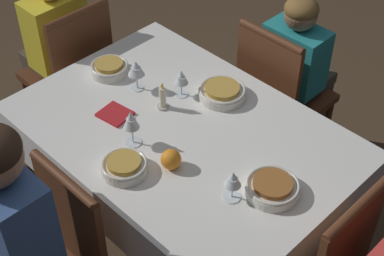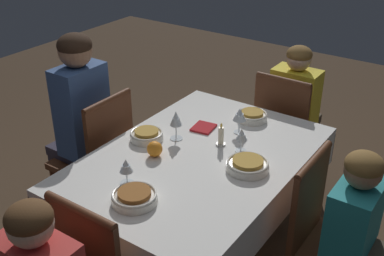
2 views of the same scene
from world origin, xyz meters
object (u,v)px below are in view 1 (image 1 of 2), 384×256
(chair_north, at_px, (279,94))
(wine_glass_north, at_px, (181,78))
(bowl_south, at_px, (124,166))
(wine_glass_west, at_px, (136,69))
(candle_centerpiece, at_px, (163,99))
(chair_west, at_px, (73,71))
(bowl_west, at_px, (109,68))
(dining_table, at_px, (183,144))
(wine_glass_east, at_px, (233,180))
(bowl_east, at_px, (272,187))
(bowl_north, at_px, (222,92))
(wine_glass_south, at_px, (131,121))
(napkin_red_folded, at_px, (115,114))
(person_child_yellow, at_px, (54,48))
(orange_fruit, at_px, (171,159))
(person_child_teal, at_px, (300,73))

(chair_north, distance_m, wine_glass_north, 0.65)
(bowl_south, distance_m, wine_glass_north, 0.52)
(wine_glass_west, distance_m, candle_centerpiece, 0.19)
(chair_north, height_order, chair_west, same)
(bowl_south, distance_m, bowl_west, 0.64)
(dining_table, distance_m, wine_glass_east, 0.45)
(bowl_south, distance_m, wine_glass_east, 0.43)
(bowl_south, relative_size, bowl_east, 0.88)
(bowl_north, xyz_separation_m, bowl_west, (-0.49, -0.24, 0.00))
(bowl_south, xyz_separation_m, bowl_east, (0.46, 0.31, -0.00))
(chair_north, bearing_deg, wine_glass_south, 86.73)
(wine_glass_west, bearing_deg, chair_west, 176.18)
(dining_table, distance_m, napkin_red_folded, 0.31)
(wine_glass_south, bearing_deg, napkin_red_folded, 162.58)
(dining_table, relative_size, bowl_east, 6.81)
(wine_glass_east, relative_size, wine_glass_north, 1.01)
(bowl_south, xyz_separation_m, wine_glass_north, (-0.18, 0.48, 0.06))
(person_child_yellow, xyz_separation_m, orange_fruit, (1.20, -0.27, 0.20))
(bowl_south, xyz_separation_m, wine_glass_east, (0.38, 0.19, 0.06))
(person_child_yellow, bearing_deg, person_child_teal, 126.78)
(wine_glass_west, bearing_deg, candle_centerpiece, -2.95)
(dining_table, relative_size, person_child_yellow, 1.30)
(person_child_yellow, height_order, wine_glass_north, person_child_yellow)
(wine_glass_north, bearing_deg, bowl_west, -160.89)
(person_child_yellow, distance_m, bowl_south, 1.18)
(person_child_teal, distance_m, bowl_east, 1.04)
(person_child_teal, relative_size, napkin_red_folded, 7.08)
(chair_north, distance_m, candle_centerpiece, 0.73)
(dining_table, relative_size, chair_west, 1.50)
(person_child_yellow, distance_m, bowl_north, 1.08)
(wine_glass_east, distance_m, orange_fruit, 0.28)
(wine_glass_east, bearing_deg, bowl_south, -153.13)
(wine_glass_south, bearing_deg, bowl_west, 151.77)
(chair_north, bearing_deg, bowl_south, 92.60)
(orange_fruit, bearing_deg, wine_glass_east, 10.39)
(bowl_north, height_order, wine_glass_north, wine_glass_north)
(bowl_north, bearing_deg, orange_fruit, -71.30)
(wine_glass_west, bearing_deg, dining_table, -7.70)
(bowl_south, relative_size, napkin_red_folded, 1.25)
(wine_glass_west, height_order, orange_fruit, wine_glass_west)
(person_child_teal, xyz_separation_m, wine_glass_south, (-0.05, -1.07, 0.30))
(dining_table, xyz_separation_m, wine_glass_north, (-0.17, 0.15, 0.18))
(chair_north, bearing_deg, bowl_east, 125.63)
(dining_table, height_order, chair_west, chair_west)
(person_child_teal, relative_size, person_child_yellow, 0.95)
(dining_table, distance_m, wine_glass_south, 0.30)
(person_child_teal, distance_m, bowl_north, 0.63)
(dining_table, height_order, wine_glass_west, wine_glass_west)
(napkin_red_folded, bearing_deg, wine_glass_west, 110.99)
(person_child_teal, height_order, person_child_yellow, person_child_yellow)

